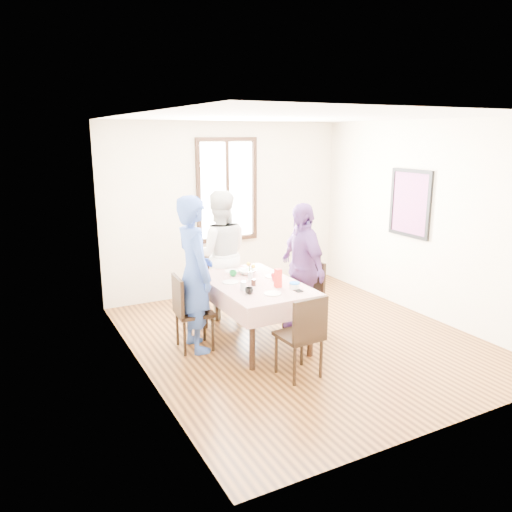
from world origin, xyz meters
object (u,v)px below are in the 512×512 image
Objects in this scene: chair_far at (221,284)px; person_far at (221,255)px; chair_left at (194,312)px; dining_table at (254,312)px; person_right at (301,268)px; chair_near at (299,335)px; person_left at (195,274)px; chair_right at (302,296)px.

chair_far is 0.51× the size of person_far.
chair_left is 1.21m from person_far.
person_right is (0.71, 0.05, 0.47)m from dining_table.
chair_left is 1.14m from chair_far.
chair_near is at bearing 36.65° from chair_left.
chair_near is 0.51× the size of person_far.
person_far is at bearing -38.93° from person_left.
person_left is at bearing 94.60° from chair_left.
dining_table is at bearing 86.92° from chair_right.
chair_right is 0.51× the size of person_far.
person_right is at bearing 3.75° from dining_table.
person_right is (0.71, -0.98, 0.39)m from chair_far.
dining_table is 1.03m from chair_far.
chair_far and chair_near have the same top height.
chair_far is 2.05m from chair_near.
person_far is (0.73, 0.86, 0.43)m from chair_left.
person_left is 1.04× the size of person_far.
chair_right reaches higher than dining_table.
person_left is at bearing 66.59° from person_far.
person_left is (-0.71, -0.88, 0.47)m from chair_far.
dining_table is 1.63× the size of chair_far.
chair_left reaches higher than dining_table.
person_right reaches higher than dining_table.
chair_left and chair_right have the same top height.
chair_near is (0.00, -2.05, 0.00)m from chair_far.
chair_left is 1.00× the size of chair_right.
chair_left is at bearing 90.39° from person_left.
person_left is at bearing 117.84° from chair_near.
chair_far is at bearing 145.11° from chair_left.
person_far is at bearing 86.48° from chair_near.
person_left is at bearing 168.86° from dining_table.
chair_near is (0.00, -1.02, 0.08)m from dining_table.
person_left is 1.10× the size of person_right.
person_far is 1.06× the size of person_right.
chair_far is 1.27m from person_right.
person_right reaches higher than chair_near.
person_left is (-0.71, 1.16, 0.47)m from chair_near.
person_left reaches higher than chair_left.
chair_right is 1.51m from person_left.
dining_table is at bearing 86.48° from chair_near.
person_far is (-0.73, 0.96, 0.43)m from chair_right.
chair_far is 0.54× the size of person_right.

